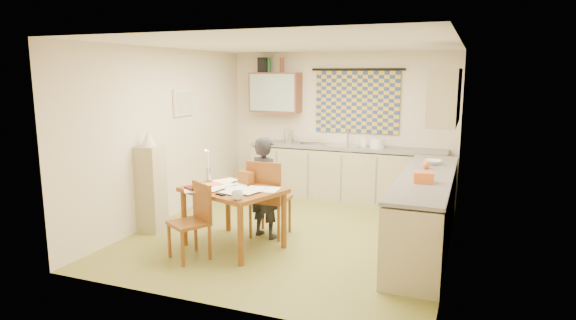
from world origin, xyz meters
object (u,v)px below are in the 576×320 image
at_px(counter_right, 425,212).
at_px(stove, 417,236).
at_px(counter_back, 346,173).
at_px(dining_table, 234,217).
at_px(shelf_stand, 151,189).
at_px(person, 265,187).
at_px(chair_far, 270,212).

xyz_separation_m(counter_right, stove, (0.00, -0.85, -0.03)).
xyz_separation_m(counter_back, dining_table, (-0.71, -2.74, -0.07)).
bearing_deg(shelf_stand, person, 12.42).
xyz_separation_m(stove, person, (-2.00, 0.47, 0.25)).
bearing_deg(chair_far, counter_right, -171.31).
distance_m(stove, chair_far, 2.03).
height_order(counter_back, stove, counter_back).
xyz_separation_m(counter_back, chair_far, (-0.46, -2.20, -0.13)).
bearing_deg(shelf_stand, chair_far, 14.27).
xyz_separation_m(counter_back, person, (-0.50, -2.27, 0.22)).
bearing_deg(shelf_stand, counter_right, 11.44).
relative_size(stove, person, 0.63).
bearing_deg(person, counter_back, -85.17).
bearing_deg(dining_table, shelf_stand, -167.02).
bearing_deg(stove, person, 166.77).
relative_size(dining_table, person, 1.01).
distance_m(counter_right, person, 2.04).
distance_m(counter_back, stove, 3.12).
bearing_deg(counter_right, chair_far, -170.88).
height_order(dining_table, shelf_stand, shelf_stand).
bearing_deg(counter_right, counter_back, 128.49).
height_order(counter_back, person, person).
height_order(dining_table, chair_far, chair_far).
bearing_deg(shelf_stand, counter_back, 51.96).
relative_size(dining_table, shelf_stand, 1.15).
relative_size(chair_far, person, 0.77).
bearing_deg(dining_table, chair_far, 83.91).
bearing_deg(person, chair_far, -104.79).
bearing_deg(stove, counter_right, 90.00).
xyz_separation_m(counter_back, shelf_stand, (-2.04, -2.60, 0.14)).
distance_m(counter_back, person, 2.33).
relative_size(counter_back, person, 2.46).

